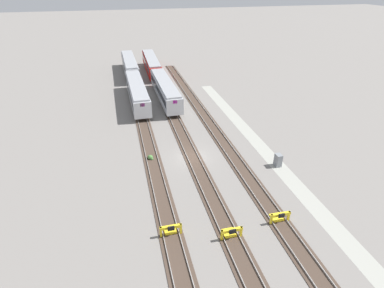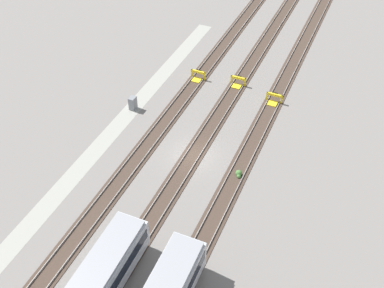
{
  "view_description": "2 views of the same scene",
  "coord_description": "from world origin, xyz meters",
  "px_view_note": "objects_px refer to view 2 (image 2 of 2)",
  "views": [
    {
      "loc": [
        -31.86,
        8.02,
        20.41
      ],
      "look_at": [
        0.24,
        0.0,
        1.8
      ],
      "focal_mm": 28.0,
      "sensor_mm": 36.0,
      "label": 1
    },
    {
      "loc": [
        31.22,
        13.65,
        32.38
      ],
      "look_at": [
        0.24,
        0.0,
        1.8
      ],
      "focal_mm": 42.0,
      "sensor_mm": 36.0,
      "label": 2
    }
  ],
  "objects_px": {
    "bumper_stop_nearest_track": "(198,76)",
    "electrical_cabinet": "(133,103)",
    "bumper_stop_near_inner_track": "(238,82)",
    "bumper_stop_middle_track": "(274,99)",
    "weed_clump": "(239,174)"
  },
  "relations": [
    {
      "from": "bumper_stop_nearest_track",
      "to": "electrical_cabinet",
      "type": "relative_size",
      "value": 1.25
    },
    {
      "from": "bumper_stop_near_inner_track",
      "to": "weed_clump",
      "type": "height_order",
      "value": "bumper_stop_near_inner_track"
    },
    {
      "from": "bumper_stop_nearest_track",
      "to": "bumper_stop_near_inner_track",
      "type": "bearing_deg",
      "value": 98.5
    },
    {
      "from": "weed_clump",
      "to": "bumper_stop_middle_track",
      "type": "bearing_deg",
      "value": -179.1
    },
    {
      "from": "electrical_cabinet",
      "to": "bumper_stop_middle_track",
      "type": "bearing_deg",
      "value": 117.68
    },
    {
      "from": "bumper_stop_near_inner_track",
      "to": "electrical_cabinet",
      "type": "bearing_deg",
      "value": -45.71
    },
    {
      "from": "bumper_stop_middle_track",
      "to": "bumper_stop_near_inner_track",
      "type": "bearing_deg",
      "value": -108.01
    },
    {
      "from": "weed_clump",
      "to": "electrical_cabinet",
      "type": "bearing_deg",
      "value": -109.58
    },
    {
      "from": "bumper_stop_nearest_track",
      "to": "weed_clump",
      "type": "xyz_separation_m",
      "value": [
        13.99,
        10.46,
        -0.27
      ]
    },
    {
      "from": "bumper_stop_nearest_track",
      "to": "weed_clump",
      "type": "height_order",
      "value": "bumper_stop_nearest_track"
    },
    {
      "from": "bumper_stop_near_inner_track",
      "to": "weed_clump",
      "type": "bearing_deg",
      "value": 19.87
    },
    {
      "from": "weed_clump",
      "to": "bumper_stop_nearest_track",
      "type": "bearing_deg",
      "value": -143.2
    },
    {
      "from": "bumper_stop_middle_track",
      "to": "electrical_cabinet",
      "type": "xyz_separation_m",
      "value": [
        7.76,
        -14.78,
        0.29
      ]
    },
    {
      "from": "bumper_stop_near_inner_track",
      "to": "bumper_stop_middle_track",
      "type": "xyz_separation_m",
      "value": [
        1.67,
        5.13,
        0.0
      ]
    },
    {
      "from": "bumper_stop_nearest_track",
      "to": "bumper_stop_middle_track",
      "type": "xyz_separation_m",
      "value": [
        0.9,
        10.26,
        0.0
      ]
    }
  ]
}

